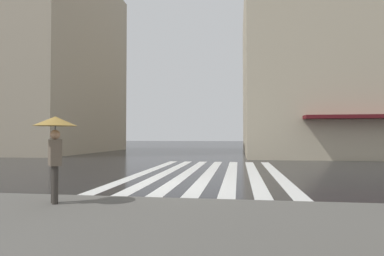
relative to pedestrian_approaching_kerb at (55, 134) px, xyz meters
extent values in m
plane|color=black|center=(4.07, -1.86, -1.74)|extent=(220.00, 220.00, 0.00)
cube|color=silver|center=(8.07, -5.83, -1.74)|extent=(13.00, 0.50, 0.01)
cube|color=silver|center=(8.07, -4.83, -1.74)|extent=(13.00, 0.50, 0.01)
cube|color=silver|center=(8.07, -3.83, -1.74)|extent=(13.00, 0.50, 0.01)
cube|color=silver|center=(8.07, -2.83, -1.74)|extent=(13.00, 0.50, 0.01)
cube|color=silver|center=(8.07, -1.83, -1.74)|extent=(13.00, 0.50, 0.01)
cube|color=silver|center=(8.07, -0.83, -1.74)|extent=(13.00, 0.50, 0.01)
cube|color=silver|center=(8.07, 0.17, -1.74)|extent=(13.00, 0.50, 0.01)
cube|color=beige|center=(26.56, -17.55, 6.22)|extent=(19.98, 25.60, 15.93)
cube|color=#6B5B4C|center=(0.00, 0.00, -0.43)|extent=(0.46, 0.44, 0.60)
sphere|color=tan|center=(0.00, 0.00, -0.02)|extent=(0.22, 0.22, 0.22)
cylinder|color=#38332D|center=(0.07, 0.06, -1.16)|extent=(0.13, 0.13, 0.86)
cylinder|color=#38332D|center=(-0.07, -0.06, -1.16)|extent=(0.13, 0.13, 0.86)
cone|color=#A57F38|center=(0.00, 0.00, 0.29)|extent=(0.97, 0.97, 0.22)
cylinder|color=#4C4C51|center=(0.00, 0.00, -0.23)|extent=(0.02, 0.02, 0.81)
camera|label=1|loc=(-6.90, -4.17, -0.07)|focal=30.32mm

